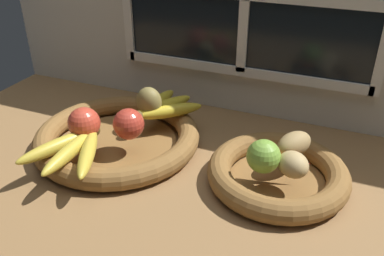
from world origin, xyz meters
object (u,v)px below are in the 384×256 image
at_px(apple_red_right, 129,124).
at_px(potato_back, 294,144).
at_px(lime_near, 264,156).
at_px(banana_bunch_front, 73,149).
at_px(banana_bunch_back, 163,107).
at_px(fruit_bowl_left, 118,138).
at_px(potato_small, 293,165).
at_px(apple_red_front, 84,123).
at_px(pear_brown, 149,102).
at_px(fruit_bowl_right, 278,174).
at_px(chili_pepper, 283,161).

xyz_separation_m(apple_red_right, potato_back, (0.34, 0.07, -0.01)).
height_order(potato_back, lime_near, lime_near).
distance_m(banana_bunch_front, banana_bunch_back, 0.25).
relative_size(fruit_bowl_left, potato_small, 6.05).
bearing_deg(banana_bunch_back, potato_back, -11.19).
distance_m(banana_bunch_back, potato_back, 0.33).
bearing_deg(apple_red_front, banana_bunch_back, 57.91).
relative_size(apple_red_right, pear_brown, 0.93).
distance_m(apple_red_front, potato_back, 0.45).
xyz_separation_m(pear_brown, potato_small, (0.36, -0.11, -0.01)).
distance_m(fruit_bowl_left, fruit_bowl_right, 0.37).
distance_m(fruit_bowl_right, lime_near, 0.07).
xyz_separation_m(banana_bunch_back, potato_back, (0.33, -0.06, 0.01)).
distance_m(fruit_bowl_left, apple_red_front, 0.10).
xyz_separation_m(pear_brown, chili_pepper, (0.34, -0.09, -0.03)).
distance_m(apple_red_front, apple_red_right, 0.10).
bearing_deg(fruit_bowl_right, banana_bunch_front, -161.62).
relative_size(fruit_bowl_right, apple_red_front, 4.07).
bearing_deg(potato_small, fruit_bowl_right, 135.00).
relative_size(potato_back, chili_pepper, 0.76).
distance_m(banana_bunch_front, lime_near, 0.38).
bearing_deg(fruit_bowl_left, apple_red_front, -123.22).
relative_size(apple_red_front, potato_small, 1.12).
height_order(banana_bunch_back, potato_back, potato_back).
distance_m(apple_red_right, potato_small, 0.36).
height_order(banana_bunch_front, potato_back, potato_back).
relative_size(pear_brown, banana_bunch_back, 0.42).
distance_m(banana_bunch_front, potato_back, 0.45).
bearing_deg(apple_red_front, chili_pepper, 7.87).
distance_m(fruit_bowl_right, potato_small, 0.07).
xyz_separation_m(fruit_bowl_right, chili_pepper, (0.01, -0.00, 0.03)).
bearing_deg(lime_near, banana_bunch_front, -165.76).
relative_size(apple_red_front, pear_brown, 0.95).
xyz_separation_m(pear_brown, banana_bunch_front, (-0.06, -0.21, -0.02)).
xyz_separation_m(fruit_bowl_right, apple_red_right, (-0.32, -0.03, 0.06)).
distance_m(apple_red_right, potato_back, 0.35).
distance_m(banana_bunch_back, chili_pepper, 0.33).
relative_size(fruit_bowl_left, pear_brown, 5.16).
bearing_deg(lime_near, potato_small, 6.67).
bearing_deg(apple_red_right, fruit_bowl_left, 151.98).
bearing_deg(apple_red_front, potato_back, 13.44).
xyz_separation_m(potato_small, chili_pepper, (-0.02, 0.03, -0.02)).
bearing_deg(pear_brown, banana_bunch_back, 47.66).
bearing_deg(banana_bunch_front, fruit_bowl_right, 18.38).
xyz_separation_m(apple_red_right, potato_small, (0.36, -0.00, -0.01)).
height_order(banana_bunch_front, banana_bunch_back, banana_bunch_back).
height_order(banana_bunch_front, chili_pepper, banana_bunch_front).
bearing_deg(potato_back, apple_red_front, -166.56).
bearing_deg(potato_back, fruit_bowl_right, -114.44).
distance_m(apple_red_front, potato_small, 0.45).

